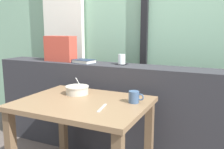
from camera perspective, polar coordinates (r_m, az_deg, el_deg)
The scene contains 12 objects.
outdoor_backdrop at distance 2.80m, azimuth 7.27°, elevation 14.03°, with size 4.80×0.08×2.80m, color #84B293.
curtain_left_panel at distance 3.17m, azimuth -11.11°, elevation 10.78°, with size 0.56×0.06×2.50m, color silver.
window_divider_post at distance 2.72m, azimuth 7.48°, elevation 12.02°, with size 0.07×0.05×2.60m, color black.
dark_console_ledge at distance 2.40m, azimuth 2.61°, elevation -8.39°, with size 2.80×0.30×0.89m, color #2D2D33.
breakfast_table at distance 1.87m, azimuth -6.65°, elevation -9.58°, with size 0.94×0.72×0.70m.
coaster_square at distance 2.34m, azimuth 2.23°, elevation 2.39°, with size 0.10×0.10×0.01m, color black.
juice_glass at distance 2.34m, azimuth 2.24°, elevation 3.49°, with size 0.07×0.07×0.09m.
closed_book at distance 2.45m, azimuth -6.51°, elevation 3.04°, with size 0.23×0.18×0.03m.
throw_pillow at distance 2.64m, azimuth -11.81°, elevation 5.86°, with size 0.32×0.14×0.26m, color #B74233.
soup_bowl at distance 2.03m, azimuth -8.01°, elevation -3.54°, with size 0.19×0.19×0.14m.
fork_utensil at distance 1.66m, azimuth -2.32°, elevation -7.69°, with size 0.02×0.17×0.01m, color silver.
ceramic_mug at distance 1.78m, azimuth 5.13°, elevation -5.16°, with size 0.11×0.08×0.08m.
Camera 1 is at (0.86, -1.55, 1.22)m, focal length 39.70 mm.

